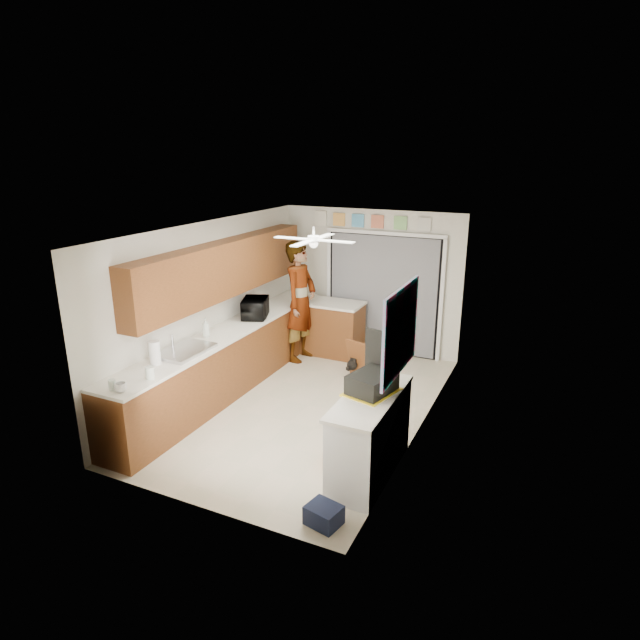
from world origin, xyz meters
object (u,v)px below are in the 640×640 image
(cup, at_px, (121,387))
(navy_crate, at_px, (324,515))
(paper_towel_roll, at_px, (155,353))
(suitcase, at_px, (372,383))
(man, at_px, (300,302))
(dog, at_px, (366,358))
(microwave, at_px, (255,308))
(soap_bottle, at_px, (206,327))
(cardboard_box, at_px, (340,457))

(cup, height_order, navy_crate, cup)
(paper_towel_roll, height_order, suitcase, paper_towel_roll)
(man, xyz_separation_m, dog, (1.22, -0.09, -0.77))
(cup, relative_size, paper_towel_roll, 0.45)
(suitcase, xyz_separation_m, man, (-2.22, 2.65, -0.03))
(man, bearing_deg, suitcase, -138.31)
(microwave, xyz_separation_m, soap_bottle, (-0.14, -1.08, -0.01))
(suitcase, bearing_deg, microwave, 159.56)
(microwave, relative_size, man, 0.27)
(soap_bottle, distance_m, dog, 2.66)
(soap_bottle, bearing_deg, suitcase, -14.86)
(navy_crate, bearing_deg, microwave, 130.84)
(microwave, bearing_deg, paper_towel_roll, 155.05)
(paper_towel_roll, xyz_separation_m, cardboard_box, (2.36, 0.26, -0.98))
(cup, bearing_deg, navy_crate, 1.19)
(cardboard_box, height_order, man, man)
(suitcase, bearing_deg, dog, 125.77)
(microwave, distance_m, cardboard_box, 3.12)
(paper_towel_roll, xyz_separation_m, man, (0.46, 3.02, -0.07))
(soap_bottle, distance_m, man, 2.00)
(suitcase, distance_m, man, 3.46)
(soap_bottle, bearing_deg, man, 75.34)
(navy_crate, bearing_deg, paper_towel_roll, 164.34)
(suitcase, relative_size, navy_crate, 1.59)
(cup, bearing_deg, suitcase, 24.87)
(soap_bottle, distance_m, suitcase, 2.82)
(paper_towel_roll, xyz_separation_m, dog, (1.68, 2.93, -0.84))
(paper_towel_roll, bearing_deg, microwave, 87.40)
(paper_towel_roll, relative_size, navy_crate, 0.92)
(microwave, height_order, suitcase, microwave)
(paper_towel_roll, distance_m, navy_crate, 2.89)
(soap_bottle, distance_m, navy_crate, 3.36)
(microwave, relative_size, paper_towel_roll, 1.84)
(dog, bearing_deg, soap_bottle, -114.67)
(dog, bearing_deg, suitcase, -50.29)
(paper_towel_roll, distance_m, man, 3.05)
(microwave, distance_m, dog, 1.95)
(soap_bottle, xyz_separation_m, paper_towel_roll, (0.04, -1.09, 0.01))
(microwave, xyz_separation_m, dog, (1.59, 0.76, -0.84))
(navy_crate, relative_size, dog, 0.51)
(navy_crate, xyz_separation_m, man, (-2.15, 3.75, 0.92))
(microwave, distance_m, paper_towel_roll, 2.18)
(soap_bottle, bearing_deg, microwave, 82.46)
(suitcase, xyz_separation_m, navy_crate, (-0.07, -1.10, -0.95))
(microwave, xyz_separation_m, cup, (0.11, -2.95, -0.10))
(microwave, xyz_separation_m, navy_crate, (2.51, -2.90, -0.99))
(suitcase, distance_m, dog, 2.87)
(navy_crate, height_order, dog, dog)
(microwave, bearing_deg, dog, -86.77)
(navy_crate, bearing_deg, cardboard_box, 104.20)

